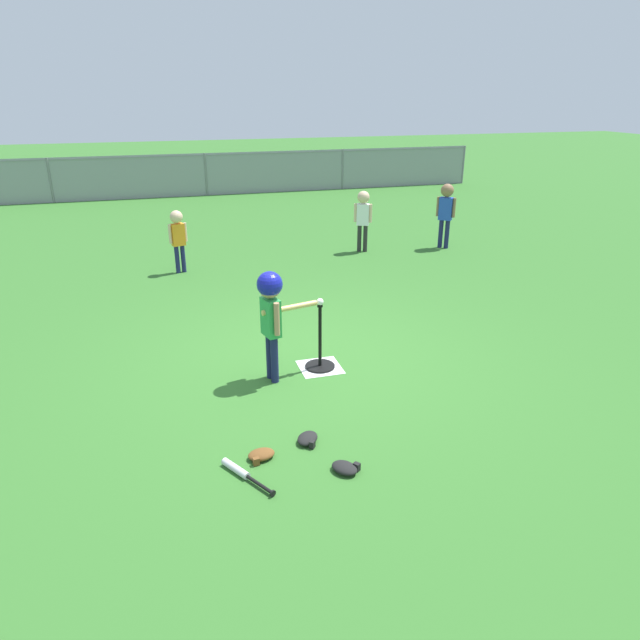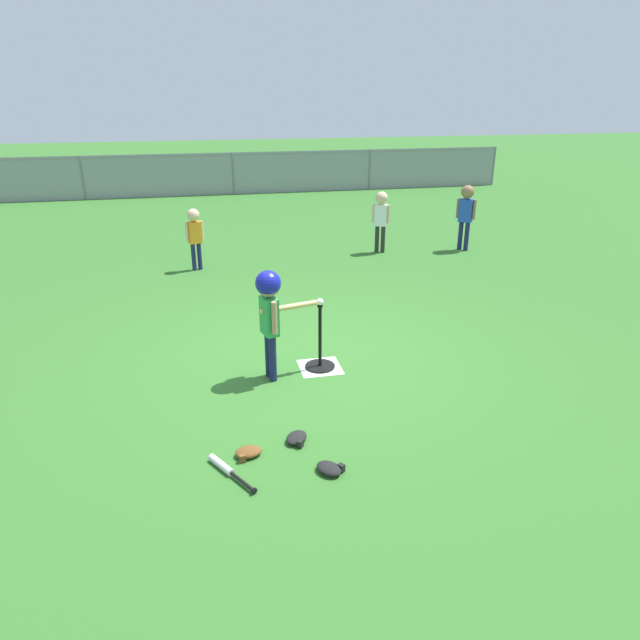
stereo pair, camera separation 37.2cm
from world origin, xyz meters
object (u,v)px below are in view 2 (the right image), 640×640
batting_tee (320,358)px  glove_near_bats (330,468)px  glove_tossed_aside (248,452)px  batter_child (270,303)px  baseball_on_tee (320,302)px  fielder_deep_left (194,231)px  fielder_deep_center (381,214)px  spare_bat_silver (226,468)px  glove_by_plate (297,438)px  fielder_near_left (466,209)px

batting_tee → glove_near_bats: 1.83m
glove_tossed_aside → batter_child: bearing=73.8°
batting_tee → glove_tossed_aside: batting_tee is taller
baseball_on_tee → glove_near_bats: size_ratio=0.27×
baseball_on_tee → glove_near_bats: bearing=-100.1°
fielder_deep_left → fielder_deep_center: fielder_deep_center is taller
spare_bat_silver → glove_near_bats: (0.79, -0.18, 0.01)m
baseball_on_tee → fielder_deep_center: size_ratio=0.07×
glove_by_plate → glove_near_bats: same height
fielder_deep_left → glove_by_plate: (0.72, -5.27, -0.62)m
fielder_deep_left → glove_by_plate: bearing=-82.2°
batter_child → fielder_near_left: bearing=45.9°
batting_tee → fielder_deep_left: (-1.21, 3.95, 0.54)m
fielder_deep_center → glove_near_bats: fielder_deep_center is taller
fielder_near_left → glove_near_bats: (-3.95, -5.96, -0.73)m
glove_by_plate → fielder_deep_center: bearing=65.6°
glove_by_plate → glove_tossed_aside: size_ratio=1.14×
baseball_on_tee → batter_child: (-0.54, -0.13, 0.07)m
fielder_deep_center → spare_bat_silver: 6.80m
batting_tee → glove_near_bats: size_ratio=2.63×
batter_child → baseball_on_tee: bearing=13.5°
glove_near_bats → fielder_deep_left: bearing=98.9°
glove_tossed_aside → fielder_near_left: bearing=51.0°
fielder_deep_center → fielder_near_left: 1.57m
baseball_on_tee → fielder_near_left: (3.63, 4.17, 0.01)m
batter_child → spare_bat_silver: (-0.57, -1.49, -0.80)m
batting_tee → glove_by_plate: size_ratio=2.63×
baseball_on_tee → fielder_deep_center: fielder_deep_center is taller
batting_tee → fielder_deep_left: size_ratio=0.71×
fielder_deep_left → spare_bat_silver: size_ratio=1.91×
fielder_deep_left → fielder_near_left: size_ratio=0.85×
batter_child → fielder_deep_center: (2.61, 4.48, -0.12)m
fielder_deep_left → glove_tossed_aside: (0.30, -5.39, -0.62)m
batting_tee → spare_bat_silver: bearing=-124.5°
glove_tossed_aside → baseball_on_tee: bearing=57.6°
fielder_deep_center → glove_near_bats: bearing=-111.3°
glove_tossed_aside → glove_by_plate: bearing=15.7°
fielder_deep_center → glove_tossed_aside: size_ratio=4.63×
batting_tee → fielder_deep_center: (2.07, 4.35, 0.59)m
fielder_deep_center → glove_tossed_aside: bearing=-117.3°
fielder_deep_left → spare_bat_silver: bearing=-89.0°
fielder_deep_center → glove_near_bats: 6.63m
spare_bat_silver → fielder_near_left: bearing=50.7°
baseball_on_tee → batting_tee: bearing=76.0°
baseball_on_tee → glove_by_plate: size_ratio=0.27×
batter_child → fielder_near_left: (4.17, 4.29, -0.06)m
batting_tee → glove_by_plate: bearing=-110.5°
batting_tee → fielder_deep_left: 4.16m
fielder_near_left → glove_near_bats: size_ratio=4.38×
batting_tee → glove_tossed_aside: size_ratio=3.00×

